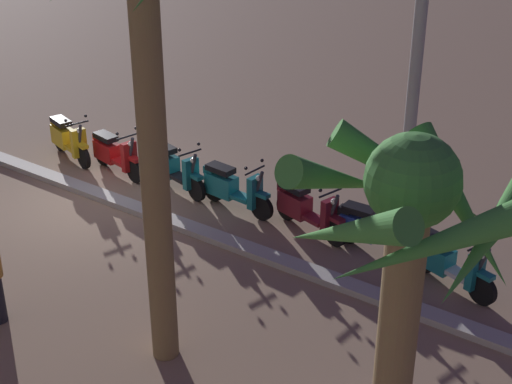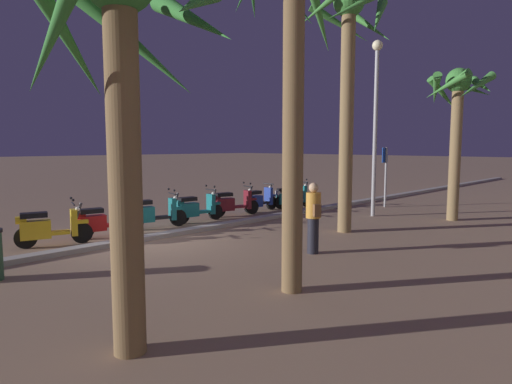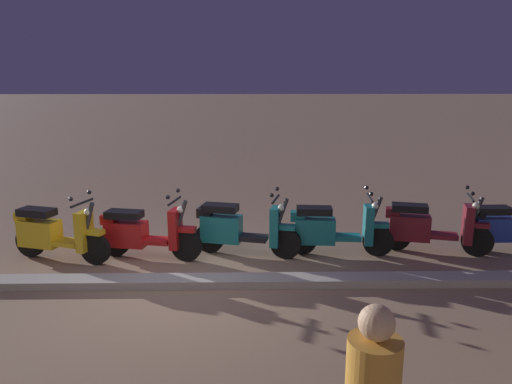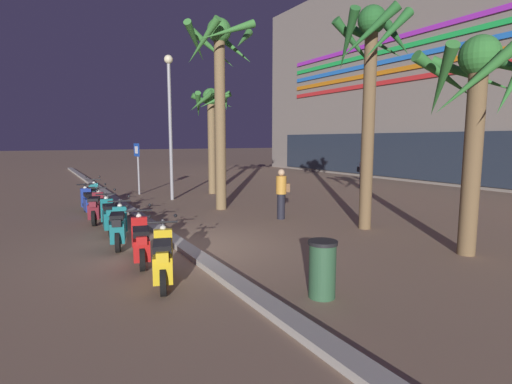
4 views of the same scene
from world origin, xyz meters
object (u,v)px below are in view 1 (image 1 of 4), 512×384
Objects in this scene: scooter_teal_far_back at (173,167)px; scooter_teal_mid_front at (447,261)px; scooter_red_last_in_row at (114,153)px; scooter_yellow_second_in_line at (68,139)px; street_lamp at (408,152)px; scooter_maroon_mid_rear at (305,208)px; scooter_blue_lead_nearest at (372,228)px; palm_tree_mid_walkway at (404,271)px; scooter_teal_mid_centre at (232,187)px; palm_tree_far_corner at (144,16)px.

scooter_teal_mid_front is at bearing 178.39° from scooter_teal_far_back.
scooter_red_last_in_row is 1.02× the size of scooter_yellow_second_in_line.
scooter_yellow_second_in_line is (9.32, 0.01, 0.02)m from scooter_teal_mid_front.
street_lamp is (-6.78, 3.49, 3.27)m from scooter_teal_far_back.
scooter_red_last_in_row is (4.89, 0.21, -0.01)m from scooter_maroon_mid_rear.
palm_tree_mid_walkway is at bearing 118.12° from scooter_blue_lead_nearest.
palm_tree_mid_walkway is at bearing 152.69° from scooter_yellow_second_in_line.
scooter_teal_mid_front and scooter_red_last_in_row have the same top height.
scooter_blue_lead_nearest is (1.57, -0.29, -0.00)m from scooter_teal_mid_front.
scooter_blue_lead_nearest is at bearing -177.34° from scooter_teal_mid_centre.
scooter_blue_lead_nearest is 0.35× the size of palm_tree_mid_walkway.
scooter_teal_mid_centre is 4.66m from scooter_yellow_second_in_line.
scooter_teal_far_back is (3.28, 0.07, 0.01)m from scooter_maroon_mid_rear.
palm_tree_far_corner is (1.06, 4.47, 4.59)m from scooter_blue_lead_nearest.
scooter_red_last_in_row is 0.36× the size of palm_tree_mid_walkway.
scooter_teal_mid_centre and scooter_red_last_in_row have the same top height.
palm_tree_mid_walkway is at bearing 105.82° from scooter_teal_mid_front.
palm_tree_far_corner is at bearing 15.53° from street_lamp.
palm_tree_far_corner reaches higher than scooter_maroon_mid_rear.
scooter_yellow_second_in_line is (1.45, 0.04, 0.02)m from scooter_red_last_in_row.
scooter_maroon_mid_rear is 0.37× the size of palm_tree_mid_walkway.
scooter_teal_far_back is at bearing 1.34° from scooter_blue_lead_nearest.
scooter_red_last_in_row is (6.30, 0.25, 0.00)m from scooter_blue_lead_nearest.
street_lamp reaches higher than scooter_red_last_in_row.
palm_tree_mid_walkway is at bearing 114.79° from street_lamp.
palm_tree_mid_walkway is at bearing 160.96° from palm_tree_far_corner.
scooter_maroon_mid_rear is 8.15m from palm_tree_mid_walkway.
scooter_teal_mid_front is at bearing 178.25° from scooter_teal_mid_centre.
scooter_yellow_second_in_line is at bearing 0.04° from scooter_teal_mid_front.
scooter_teal_mid_centre is at bearing -178.13° from scooter_red_last_in_row.
scooter_teal_mid_centre is at bearing 2.66° from scooter_blue_lead_nearest.
scooter_teal_far_back is 3.07m from scooter_yellow_second_in_line.
street_lamp is (-9.84, 3.30, 3.27)m from scooter_yellow_second_in_line.
palm_tree_far_corner reaches higher than palm_tree_mid_walkway.
scooter_teal_mid_centre and scooter_teal_far_back have the same top height.
scooter_teal_mid_front is 0.99× the size of scooter_blue_lead_nearest.
scooter_teal_far_back is 0.27× the size of palm_tree_far_corner.
scooter_teal_mid_centre is 7.04m from street_lamp.
street_lamp reaches higher than scooter_blue_lead_nearest.
scooter_maroon_mid_rear is 1.05× the size of scooter_yellow_second_in_line.
scooter_maroon_mid_rear is at bearing -176.55° from scooter_teal_mid_centre.
scooter_teal_mid_front and scooter_teal_far_back have the same top height.
scooter_teal_mid_front is at bearing -81.06° from street_lamp.
scooter_maroon_mid_rear is 1.03× the size of scooter_red_last_in_row.
scooter_yellow_second_in_line is 0.29× the size of street_lamp.
scooter_teal_mid_centre is at bearing -178.17° from scooter_yellow_second_in_line.
palm_tree_far_corner is 1.13× the size of street_lamp.
scooter_teal_far_back is at bearing -27.20° from street_lamp.
scooter_teal_mid_front and scooter_maroon_mid_rear have the same top height.
street_lamp is (-3.50, 3.55, 3.28)m from scooter_maroon_mid_rear.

